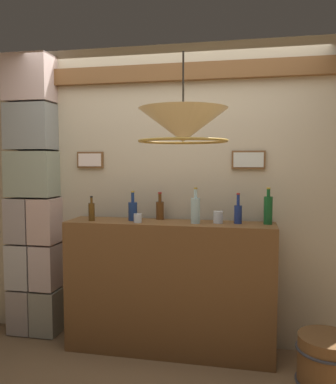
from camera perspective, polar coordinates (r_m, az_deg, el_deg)
panelled_rear_partition at (r=3.47m, az=1.02°, el=0.62°), size 3.48×0.15×2.57m
stone_pillar at (r=3.81m, az=-18.65°, el=-0.98°), size 0.46×0.31×2.51m
bar_shelf_unit at (r=3.37m, az=0.18°, el=-13.53°), size 1.71×0.37×1.09m
liquor_bottle_vermouth at (r=3.21m, az=10.03°, el=-2.99°), size 0.06×0.06×0.24m
liquor_bottle_whiskey at (r=3.17m, az=3.97°, el=-2.56°), size 0.07×0.07×0.29m
liquor_bottle_sherry at (r=3.33m, az=-5.08°, el=-2.64°), size 0.07×0.07×0.25m
liquor_bottle_bourbon at (r=3.36m, az=-10.92°, el=-2.72°), size 0.05×0.05×0.21m
liquor_bottle_scotch at (r=3.21m, az=14.18°, el=-2.45°), size 0.07×0.07×0.29m
liquor_bottle_rye at (r=3.39m, az=-1.17°, el=-2.50°), size 0.07×0.07×0.23m
glass_tumbler_rocks at (r=3.22m, az=-4.37°, el=-3.76°), size 0.06×0.06×0.07m
glass_tumbler_highball at (r=3.21m, az=7.22°, el=-3.60°), size 0.08×0.08×0.10m
pendant_lamp at (r=2.39m, az=2.18°, el=9.39°), size 0.54×0.54×0.53m
wooden_barrel at (r=3.12m, az=21.87°, el=-22.15°), size 0.42×0.42×0.41m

